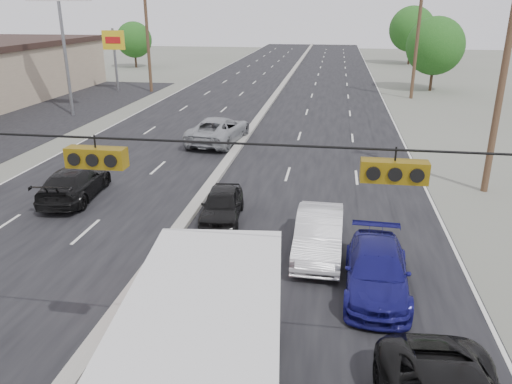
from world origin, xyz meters
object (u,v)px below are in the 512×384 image
oncoming_near (75,184)px  oncoming_far (219,130)px  tree_left_far (134,40)px  red_sedan (174,283)px  tree_right_mid (435,46)px  tree_right_far (412,29)px  pole_sign_far (114,45)px  utility_pole_right_c (417,41)px  queue_car_d (377,271)px  box_truck (212,355)px  utility_pole_right_b (503,77)px  queue_car_a (222,205)px  utility_pole_left_c (148,38)px  queue_car_b (319,234)px

oncoming_near → oncoming_far: oncoming_far is taller
tree_left_far → red_sedan: size_ratio=1.44×
tree_right_mid → tree_right_far: bearing=87.7°
pole_sign_far → tree_right_far: 43.87m
pole_sign_far → tree_right_far: (32.00, 30.00, 0.55)m
pole_sign_far → oncoming_near: bearing=-69.9°
utility_pole_right_c → queue_car_d: utility_pole_right_c is taller
oncoming_near → oncoming_far: (4.06, 10.33, 0.11)m
box_truck → red_sedan: 4.79m
utility_pole_right_b → oncoming_far: (-13.90, 6.55, -4.31)m
queue_car_a → oncoming_near: bearing=163.7°
utility_pole_right_b → queue_car_a: size_ratio=2.69×
queue_car_d → oncoming_far: 18.14m
utility_pole_left_c → box_truck: utility_pole_left_c is taller
utility_pole_right_b → tree_right_far: (3.50, 55.00, -0.15)m
tree_right_mid → box_truck: tree_right_mid is taller
tree_right_far → queue_car_a: bearing=-103.7°
queue_car_b → oncoming_near: queue_car_b is taller
queue_car_d → oncoming_near: size_ratio=0.94×
tree_left_far → tree_right_mid: size_ratio=0.86×
tree_right_mid → queue_car_d: 40.49m
queue_car_b → tree_left_far: bearing=118.3°
box_truck → queue_car_b: size_ratio=1.63×
tree_right_mid → oncoming_far: bearing=-125.0°
utility_pole_right_b → queue_car_d: (-5.50, -9.52, -4.45)m
pole_sign_far → oncoming_far: bearing=-51.6°
queue_car_a → oncoming_far: bearing=98.2°
red_sedan → queue_car_d: (5.60, 1.66, -0.05)m
tree_right_far → tree_left_far: bearing=-165.3°
pole_sign_far → oncoming_near: 30.88m
pole_sign_far → queue_car_d: size_ratio=1.33×
queue_car_a → oncoming_near: size_ratio=0.78×
queue_car_d → tree_right_mid: bearing=80.8°
utility_pole_right_b → pole_sign_far: 37.92m
queue_car_d → box_truck: bearing=-118.7°
oncoming_near → oncoming_far: 11.10m
queue_car_a → queue_car_b: bearing=-35.9°
tree_right_far → red_sedan: size_ratio=1.92×
utility_pole_right_c → oncoming_far: 23.50m
utility_pole_right_c → queue_car_b: size_ratio=2.28×
tree_right_mid → tree_right_far: tree_right_far is taller
red_sedan → oncoming_far: (-2.80, 17.73, 0.10)m
tree_right_far → oncoming_far: tree_right_far is taller
tree_right_far → tree_right_mid: bearing=-92.3°
utility_pole_right_b → queue_car_d: utility_pole_right_b is taller
pole_sign_far → queue_car_d: 41.65m
tree_left_far → queue_car_d: (29.00, -54.52, -3.06)m
box_truck → queue_car_d: bearing=53.2°
box_truck → utility_pole_left_c: bearing=105.9°
tree_right_mid → queue_car_a: bearing=-111.2°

